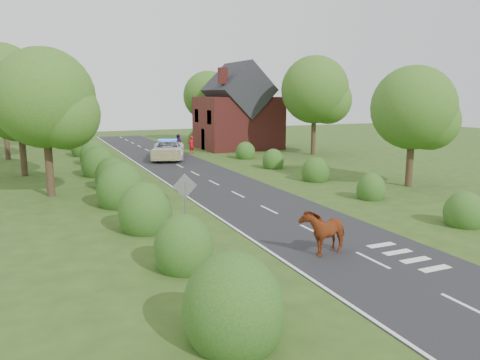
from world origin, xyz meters
name	(u,v)px	position (x,y,z in m)	size (l,w,h in m)	color
ground	(311,231)	(0.00, 0.00, 0.00)	(120.00, 120.00, 0.00)	#2F441A
road	(199,176)	(0.00, 15.00, 0.01)	(6.00, 70.00, 0.02)	black
road_markings	(186,182)	(-1.60, 12.93, 0.03)	(4.96, 70.00, 0.01)	white
hedgerow_left	(113,180)	(-6.51, 11.69, 0.75)	(2.75, 50.41, 3.00)	#164C16
hedgerow_right	(306,170)	(6.60, 11.21, 0.55)	(2.10, 45.78, 2.10)	#164C16
tree_left_a	(49,102)	(-9.75, 11.86, 5.34)	(5.74, 5.60, 8.38)	#332316
tree_left_b	(23,105)	(-11.25, 19.86, 5.04)	(5.74, 5.60, 8.07)	#332316
tree_left_c	(5,85)	(-12.70, 29.83, 6.53)	(6.97, 6.80, 10.22)	#332316
tree_left_d	(36,95)	(-10.23, 39.85, 5.64)	(6.15, 6.00, 8.89)	#332316
tree_right_a	(418,111)	(11.23, 5.87, 4.74)	(5.33, 5.20, 7.56)	#332316
tree_right_b	(318,93)	(14.29, 21.84, 5.94)	(6.56, 6.40, 9.40)	#332316
tree_right_c	(211,98)	(9.27, 37.85, 5.34)	(6.15, 6.00, 8.58)	#332316
road_sign	(185,194)	(-5.00, 2.00, 1.65)	(1.06, 0.08, 2.53)	gray
house	(238,113)	(9.49, 30.00, 3.79)	(8.00, 7.40, 9.17)	maroon
cow	(324,234)	(-1.12, -2.58, 0.71)	(1.06, 2.00, 1.42)	maroon
police_van	(168,150)	(0.21, 24.35, 0.84)	(4.51, 6.62, 1.83)	silver
pedestrian_red	(191,145)	(3.42, 27.48, 0.86)	(0.63, 0.41, 1.72)	red
pedestrian_purple	(178,143)	(2.64, 29.50, 0.90)	(0.87, 0.68, 1.79)	#39165A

